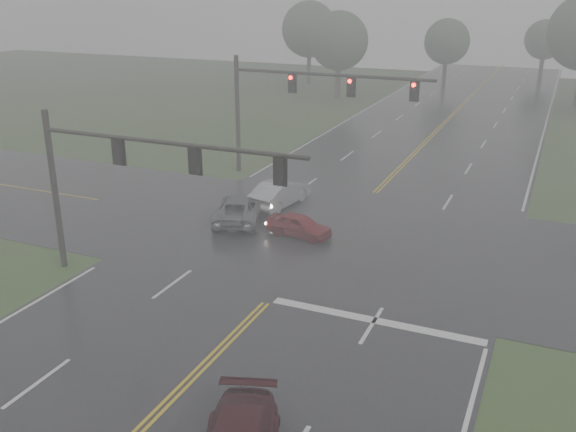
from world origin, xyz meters
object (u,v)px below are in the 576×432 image
at_px(signal_gantry_near, 121,169).
at_px(signal_gantry_far, 293,95).
at_px(car_grey, 239,221).
at_px(sedan_red, 299,236).
at_px(sedan_silver, 280,206).

distance_m(signal_gantry_near, signal_gantry_far, 17.53).
bearing_deg(signal_gantry_near, car_grey, 83.56).
relative_size(signal_gantry_near, signal_gantry_far, 0.92).
distance_m(sedan_red, signal_gantry_near, 10.47).
height_order(car_grey, signal_gantry_far, signal_gantry_far).
relative_size(sedan_red, signal_gantry_far, 0.26).
bearing_deg(sedan_red, signal_gantry_far, 33.12).
relative_size(car_grey, signal_gantry_far, 0.38).
relative_size(sedan_red, signal_gantry_near, 0.28).
distance_m(car_grey, signal_gantry_near, 9.99).
bearing_deg(sedan_silver, signal_gantry_near, 88.50).
xyz_separation_m(car_grey, signal_gantry_far, (-0.60, 8.99, 5.53)).
height_order(sedan_red, car_grey, car_grey).
bearing_deg(signal_gantry_near, signal_gantry_far, 88.81).
distance_m(sedan_silver, signal_gantry_near, 12.93).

